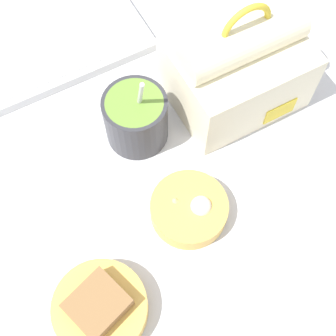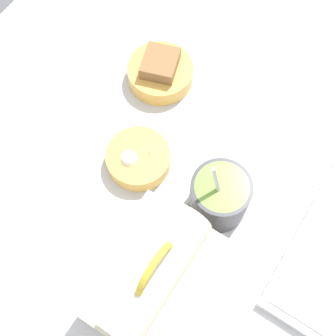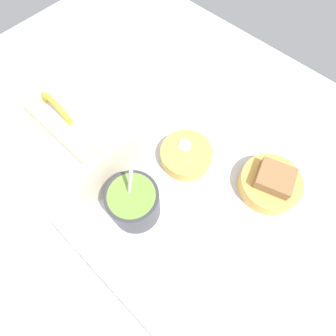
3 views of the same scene
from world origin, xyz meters
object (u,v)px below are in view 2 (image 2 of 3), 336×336
(soup_cup, at_px, (219,196))
(bento_bowl_sandwich, at_px, (160,71))
(lunch_bag, at_px, (156,282))
(bento_bowl_snacks, at_px, (139,159))

(soup_cup, relative_size, bento_bowl_sandwich, 1.20)
(soup_cup, bearing_deg, lunch_bag, -2.43)
(bento_bowl_sandwich, relative_size, bento_bowl_snacks, 1.11)
(lunch_bag, xyz_separation_m, soup_cup, (-0.19, 0.01, -0.03))
(lunch_bag, height_order, bento_bowl_sandwich, lunch_bag)
(soup_cup, xyz_separation_m, bento_bowl_snacks, (0.01, -0.17, -0.03))
(lunch_bag, relative_size, soup_cup, 1.33)
(lunch_bag, bearing_deg, bento_bowl_snacks, -138.39)
(lunch_bag, height_order, soup_cup, lunch_bag)
(lunch_bag, distance_m, bento_bowl_sandwich, 0.44)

